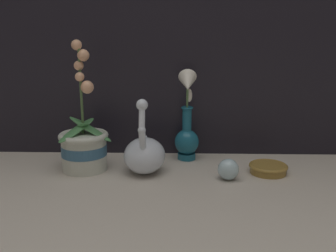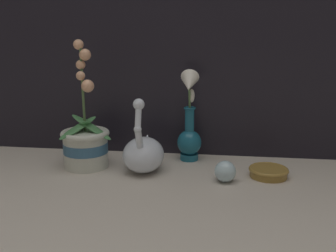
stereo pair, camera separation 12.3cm
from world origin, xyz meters
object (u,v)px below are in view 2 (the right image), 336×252
object	(u,v)px
glass_sphere	(225,171)
amber_dish	(269,171)
blue_vase	(189,127)
orchid_potted_plant	(86,142)
swan_figurine	(144,152)

from	to	relation	value
glass_sphere	amber_dish	size ratio (longest dim) A/B	0.53
blue_vase	amber_dish	size ratio (longest dim) A/B	2.61
orchid_potted_plant	swan_figurine	distance (m)	0.19
orchid_potted_plant	amber_dish	bearing A→B (deg)	-1.64
swan_figurine	amber_dish	bearing A→B (deg)	0.05
swan_figurine	glass_sphere	distance (m)	0.26
amber_dish	glass_sphere	bearing A→B (deg)	-156.19
orchid_potted_plant	amber_dish	distance (m)	0.58
glass_sphere	amber_dish	xyz separation A→B (m)	(0.13, 0.06, -0.01)
amber_dish	swan_figurine	bearing A→B (deg)	-179.95
blue_vase	amber_dish	world-z (taller)	blue_vase
orchid_potted_plant	glass_sphere	distance (m)	0.45
orchid_potted_plant	glass_sphere	world-z (taller)	orchid_potted_plant
orchid_potted_plant	swan_figurine	xyz separation A→B (m)	(0.19, -0.02, -0.02)
swan_figurine	blue_vase	size ratio (longest dim) A/B	0.78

